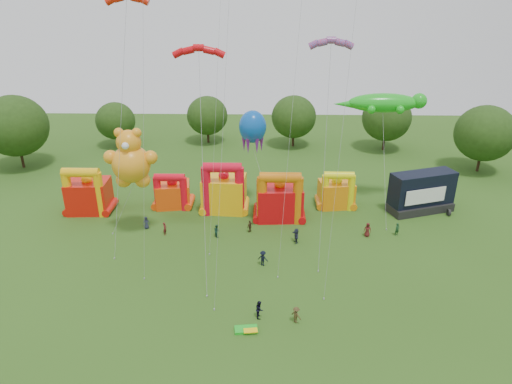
{
  "coord_description": "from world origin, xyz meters",
  "views": [
    {
      "loc": [
        2.93,
        -27.15,
        27.06
      ],
      "look_at": [
        1.89,
        18.0,
        7.09
      ],
      "focal_mm": 32.0,
      "sensor_mm": 36.0,
      "label": 1
    }
  ],
  "objects_px": {
    "stage_trailer": "(422,192)",
    "teddy_bear_kite": "(130,164)",
    "gecko_kite": "(384,120)",
    "spectator_4": "(250,226)",
    "octopus_kite": "(260,165)",
    "bouncy_castle_0": "(88,194)",
    "bouncy_castle_2": "(224,191)",
    "spectator_0": "(146,223)"
  },
  "relations": [
    {
      "from": "bouncy_castle_2",
      "to": "stage_trailer",
      "type": "bearing_deg",
      "value": 1.11
    },
    {
      "from": "octopus_kite",
      "to": "spectator_0",
      "type": "relative_size",
      "value": 8.22
    },
    {
      "from": "spectator_0",
      "to": "stage_trailer",
      "type": "bearing_deg",
      "value": -9.11
    },
    {
      "from": "spectator_0",
      "to": "spectator_4",
      "type": "xyz_separation_m",
      "value": [
        12.86,
        -0.59,
        -0.02
      ]
    },
    {
      "from": "bouncy_castle_0",
      "to": "gecko_kite",
      "type": "distance_m",
      "value": 39.66
    },
    {
      "from": "gecko_kite",
      "to": "octopus_kite",
      "type": "height_order",
      "value": "gecko_kite"
    },
    {
      "from": "stage_trailer",
      "to": "teddy_bear_kite",
      "type": "bearing_deg",
      "value": -168.54
    },
    {
      "from": "spectator_0",
      "to": "bouncy_castle_2",
      "type": "bearing_deg",
      "value": 11.89
    },
    {
      "from": "stage_trailer",
      "to": "gecko_kite",
      "type": "distance_m",
      "value": 11.02
    },
    {
      "from": "stage_trailer",
      "to": "gecko_kite",
      "type": "height_order",
      "value": "gecko_kite"
    },
    {
      "from": "teddy_bear_kite",
      "to": "gecko_kite",
      "type": "bearing_deg",
      "value": 16.45
    },
    {
      "from": "bouncy_castle_2",
      "to": "spectator_4",
      "type": "distance_m",
      "value": 7.31
    },
    {
      "from": "stage_trailer",
      "to": "spectator_0",
      "type": "bearing_deg",
      "value": -170.47
    },
    {
      "from": "gecko_kite",
      "to": "bouncy_castle_0",
      "type": "bearing_deg",
      "value": -175.56
    },
    {
      "from": "teddy_bear_kite",
      "to": "spectator_0",
      "type": "relative_size",
      "value": 8.36
    },
    {
      "from": "stage_trailer",
      "to": "spectator_4",
      "type": "distance_m",
      "value": 23.52
    },
    {
      "from": "gecko_kite",
      "to": "spectator_4",
      "type": "relative_size",
      "value": 9.74
    },
    {
      "from": "gecko_kite",
      "to": "spectator_0",
      "type": "xyz_separation_m",
      "value": [
        -29.74,
        -7.61,
        -11.15
      ]
    },
    {
      "from": "stage_trailer",
      "to": "spectator_4",
      "type": "xyz_separation_m",
      "value": [
        -22.52,
        -6.53,
        -1.85
      ]
    },
    {
      "from": "bouncy_castle_0",
      "to": "stage_trailer",
      "type": "height_order",
      "value": "bouncy_castle_0"
    },
    {
      "from": "octopus_kite",
      "to": "gecko_kite",
      "type": "bearing_deg",
      "value": 5.31
    },
    {
      "from": "bouncy_castle_2",
      "to": "gecko_kite",
      "type": "height_order",
      "value": "gecko_kite"
    },
    {
      "from": "bouncy_castle_2",
      "to": "spectator_4",
      "type": "bearing_deg",
      "value": -58.84
    },
    {
      "from": "octopus_kite",
      "to": "spectator_4",
      "type": "bearing_deg",
      "value": -99.34
    },
    {
      "from": "gecko_kite",
      "to": "octopus_kite",
      "type": "distance_m",
      "value": 16.85
    },
    {
      "from": "stage_trailer",
      "to": "bouncy_castle_0",
      "type": "bearing_deg",
      "value": -178.29
    },
    {
      "from": "stage_trailer",
      "to": "teddy_bear_kite",
      "type": "relative_size",
      "value": 0.69
    },
    {
      "from": "bouncy_castle_0",
      "to": "stage_trailer",
      "type": "relative_size",
      "value": 0.73
    },
    {
      "from": "bouncy_castle_0",
      "to": "spectator_4",
      "type": "bearing_deg",
      "value": -13.62
    },
    {
      "from": "bouncy_castle_2",
      "to": "gecko_kite",
      "type": "xyz_separation_m",
      "value": [
        20.52,
        2.18,
        9.22
      ]
    },
    {
      "from": "bouncy_castle_0",
      "to": "octopus_kite",
      "type": "bearing_deg",
      "value": 3.83
    },
    {
      "from": "bouncy_castle_0",
      "to": "bouncy_castle_2",
      "type": "distance_m",
      "value": 17.91
    },
    {
      "from": "octopus_kite",
      "to": "spectator_4",
      "type": "xyz_separation_m",
      "value": [
        -1.11,
        -6.73,
        -5.41
      ]
    },
    {
      "from": "teddy_bear_kite",
      "to": "octopus_kite",
      "type": "distance_m",
      "value": 16.71
    },
    {
      "from": "bouncy_castle_2",
      "to": "teddy_bear_kite",
      "type": "relative_size",
      "value": 0.54
    },
    {
      "from": "bouncy_castle_0",
      "to": "gecko_kite",
      "type": "height_order",
      "value": "gecko_kite"
    },
    {
      "from": "teddy_bear_kite",
      "to": "spectator_4",
      "type": "height_order",
      "value": "teddy_bear_kite"
    },
    {
      "from": "bouncy_castle_2",
      "to": "stage_trailer",
      "type": "xyz_separation_m",
      "value": [
        26.16,
        0.51,
        -0.1
      ]
    },
    {
      "from": "spectator_0",
      "to": "gecko_kite",
      "type": "bearing_deg",
      "value": -4.29
    },
    {
      "from": "bouncy_castle_2",
      "to": "stage_trailer",
      "type": "height_order",
      "value": "bouncy_castle_2"
    },
    {
      "from": "stage_trailer",
      "to": "spectator_0",
      "type": "xyz_separation_m",
      "value": [
        -35.38,
        -5.94,
        -1.83
      ]
    },
    {
      "from": "bouncy_castle_2",
      "to": "spectator_0",
      "type": "height_order",
      "value": "bouncy_castle_2"
    }
  ]
}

